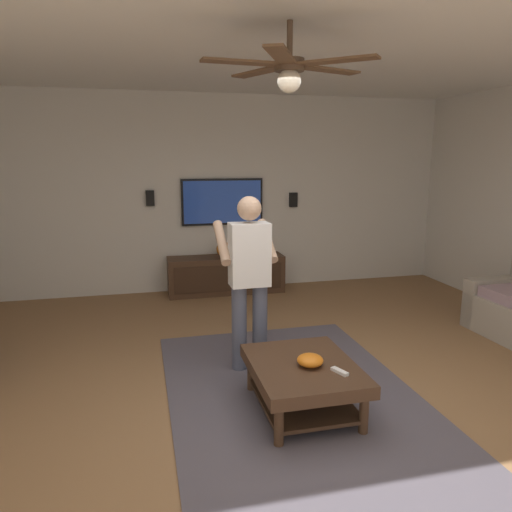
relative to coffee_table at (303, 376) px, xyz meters
The scene contains 14 objects.
ground_plane 0.32m from the coffee_table, 28.44° to the left, with size 8.76×8.76×0.00m, color olive.
wall_back_tv 3.98m from the coffee_table, ahead, with size 0.10×7.30×2.88m, color silver.
ceiling_slab 2.64m from the coffee_table, 28.44° to the left, with size 7.50×7.30×0.10m, color white.
area_rug 0.35m from the coffee_table, ahead, with size 3.16×2.07×0.01m, color #514C56.
coffee_table is the anchor object (origin of this frame).
media_console 3.48m from the coffee_table, ahead, with size 0.45×1.70×0.55m.
tv 3.86m from the coffee_table, ahead, with size 0.05×1.22×0.68m.
person_standing 1.11m from the coffee_table, 14.97° to the left, with size 0.54×0.54×1.64m.
bowl 0.16m from the coffee_table, 146.90° to the right, with size 0.20×0.20×0.09m, color orange.
remote_white 0.33m from the coffee_table, 137.26° to the right, with size 0.15×0.04×0.02m, color white.
vase_round 3.50m from the coffee_table, ahead, with size 0.22×0.22×0.22m, color orange.
wall_speaker_left 4.03m from the coffee_table, 16.70° to the right, with size 0.06×0.12×0.22m, color black.
wall_speaker_right 4.03m from the coffee_table, 15.52° to the left, with size 0.06×0.12×0.22m, color black.
ceiling_fan 2.27m from the coffee_table, 110.13° to the left, with size 1.14×1.19×0.46m.
Camera 1 is at (-3.40, 1.12, 1.98)m, focal length 33.48 mm.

